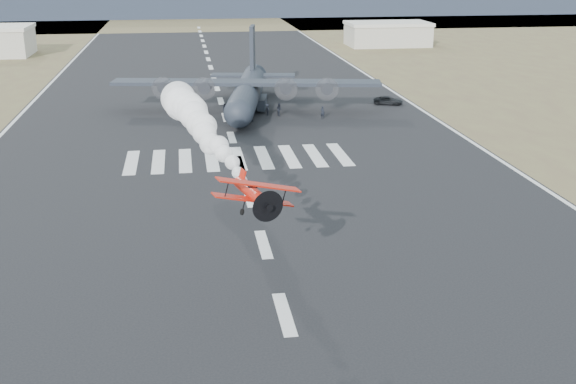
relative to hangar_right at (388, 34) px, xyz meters
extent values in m
cube|color=brown|center=(-46.00, 80.00, -3.01)|extent=(500.00, 80.00, 0.00)
cube|color=#ACA899|center=(0.00, 0.00, -0.41)|extent=(20.00, 12.00, 5.20)
cube|color=beige|center=(0.00, 0.00, 2.49)|extent=(20.50, 12.50, 0.80)
cylinder|color=red|center=(-47.79, -136.06, 4.79)|extent=(1.48, 4.68, 0.83)
sphere|color=black|center=(-47.81, -135.88, 5.11)|extent=(0.65, 0.65, 0.65)
cylinder|color=black|center=(-47.47, -138.25, 4.79)|extent=(0.99, 0.68, 0.92)
cylinder|color=black|center=(-47.42, -138.57, 4.79)|extent=(2.01, 0.32, 2.03)
cube|color=red|center=(-47.73, -136.42, 4.46)|extent=(5.45, 1.68, 1.51)
cube|color=red|center=(-47.69, -136.70, 5.57)|extent=(5.62, 1.71, 1.56)
cube|color=red|center=(-48.09, -133.96, 5.25)|extent=(0.21, 0.83, 0.92)
cube|color=red|center=(-48.09, -133.96, 4.79)|extent=(1.92, 0.90, 0.07)
cylinder|color=black|center=(-48.41, -136.89, 3.68)|extent=(0.17, 0.42, 0.41)
cylinder|color=black|center=(-46.95, -136.68, 3.68)|extent=(0.17, 0.42, 0.41)
sphere|color=white|center=(-48.12, -133.78, 4.79)|extent=(0.65, 0.65, 0.65)
sphere|color=white|center=(-48.43, -131.59, 4.81)|extent=(0.87, 0.87, 0.87)
sphere|color=white|center=(-48.75, -129.40, 4.84)|extent=(1.10, 1.10, 1.10)
sphere|color=white|center=(-49.07, -127.21, 4.87)|extent=(1.33, 1.33, 1.33)
sphere|color=white|center=(-49.39, -125.02, 4.90)|extent=(1.55, 1.55, 1.55)
sphere|color=white|center=(-49.70, -122.83, 4.93)|extent=(1.78, 1.78, 1.78)
sphere|color=white|center=(-50.02, -120.64, 4.95)|extent=(2.01, 2.01, 2.01)
sphere|color=white|center=(-50.34, -118.45, 4.98)|extent=(2.23, 2.23, 2.23)
sphere|color=white|center=(-50.66, -116.26, 5.01)|extent=(2.46, 2.46, 2.46)
sphere|color=white|center=(-50.97, -114.07, 5.04)|extent=(2.69, 2.69, 2.69)
sphere|color=white|center=(-51.29, -111.88, 5.06)|extent=(2.91, 2.91, 2.91)
sphere|color=white|center=(-51.61, -109.69, 5.09)|extent=(3.14, 3.14, 3.14)
sphere|color=white|center=(-51.93, -107.50, 5.12)|extent=(3.37, 3.37, 3.37)
sphere|color=white|center=(-52.24, -105.31, 5.15)|extent=(3.60, 3.60, 3.60)
cylinder|color=#1D202C|center=(-42.49, -73.99, -0.46)|extent=(8.62, 27.71, 3.92)
sphere|color=#1D202C|center=(-44.87, -87.51, -0.46)|extent=(3.92, 3.92, 3.92)
cone|color=#1D202C|center=(-40.11, -60.47, -0.46)|extent=(4.88, 6.47, 3.92)
cube|color=#1D202C|center=(-42.66, -74.95, 1.40)|extent=(39.33, 10.85, 0.49)
cylinder|color=#1D202C|center=(-54.33, -73.40, 0.91)|extent=(2.38, 3.97, 1.76)
cylinder|color=#3F3F44|center=(-54.67, -75.33, 0.91)|extent=(3.29, 0.63, 3.33)
cylinder|color=#1D202C|center=(-48.54, -74.42, 0.91)|extent=(2.38, 3.97, 1.76)
cylinder|color=#3F3F44|center=(-48.88, -76.35, 0.91)|extent=(3.29, 0.63, 3.33)
cylinder|color=#1D202C|center=(-36.95, -76.46, 0.91)|extent=(2.38, 3.97, 1.76)
cylinder|color=#3F3F44|center=(-37.29, -78.39, 0.91)|extent=(3.29, 0.63, 3.33)
cylinder|color=#1D202C|center=(-31.16, -77.47, 0.91)|extent=(2.38, 3.97, 1.76)
cylinder|color=#3F3F44|center=(-31.50, -79.41, 0.91)|extent=(3.29, 0.63, 3.33)
cube|color=#1D202C|center=(-40.45, -62.40, 4.44)|extent=(1.34, 4.45, 7.84)
cube|color=#1D202C|center=(-40.37, -61.92, 0.32)|extent=(14.03, 5.27, 0.34)
cube|color=#1D202C|center=(-44.45, -72.65, -1.93)|extent=(2.18, 6.00, 1.57)
cylinder|color=black|center=(-44.45, -72.65, -2.47)|extent=(0.67, 1.15, 1.08)
cube|color=#1D202C|center=(-40.20, -73.40, -1.93)|extent=(2.18, 6.00, 1.57)
cylinder|color=black|center=(-40.20, -73.40, -2.47)|extent=(0.67, 1.15, 1.08)
cylinder|color=black|center=(-44.36, -84.61, -2.57)|extent=(0.54, 0.94, 0.88)
imported|color=black|center=(-20.37, -72.42, -2.39)|extent=(4.92, 3.52, 1.24)
imported|color=black|center=(-44.27, -80.59, -2.23)|extent=(0.73, 0.74, 1.56)
imported|color=black|center=(-45.96, -76.09, -2.20)|extent=(0.66, 0.88, 1.61)
imported|color=black|center=(-39.92, -77.48, -2.17)|extent=(0.72, 1.17, 1.68)
imported|color=black|center=(-42.53, -81.09, -2.07)|extent=(0.65, 1.14, 1.87)
imported|color=black|center=(-51.69, -82.74, -2.12)|extent=(0.87, 1.02, 1.78)
imported|color=black|center=(-44.28, -76.24, -2.18)|extent=(1.34, 1.51, 1.65)
imported|color=black|center=(-32.38, -80.80, -2.12)|extent=(0.84, 0.83, 1.78)
imported|color=black|center=(-38.23, -78.14, -2.09)|extent=(0.76, 1.01, 1.84)
camera|label=1|loc=(-51.90, -179.76, 19.42)|focal=45.00mm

